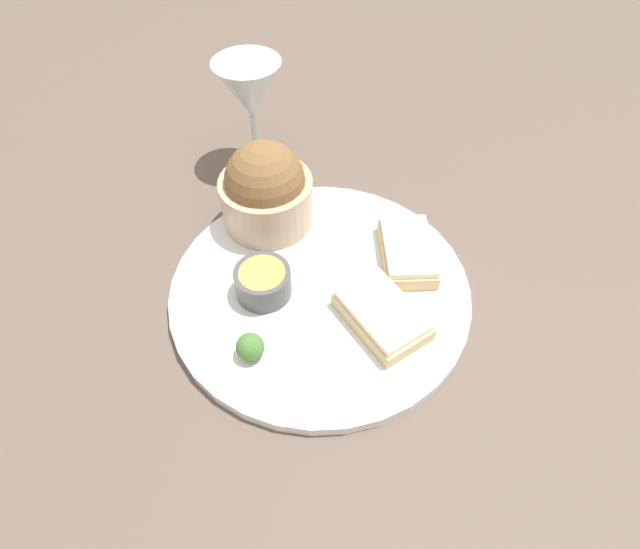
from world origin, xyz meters
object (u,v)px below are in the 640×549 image
at_px(cheese_toast_near, 382,315).
at_px(cheese_toast_far, 407,251).
at_px(salad_bowl, 263,191).
at_px(sauce_ramekin, 263,281).
at_px(wine_glass, 250,93).

bearing_deg(cheese_toast_near, cheese_toast_far, 127.06).
height_order(salad_bowl, sauce_ramekin, salad_bowl).
xyz_separation_m(salad_bowl, cheese_toast_far, (0.14, 0.11, -0.04)).
bearing_deg(cheese_toast_near, sauce_ramekin, -138.32).
bearing_deg(salad_bowl, cheese_toast_near, 9.71).
bearing_deg(sauce_ramekin, wine_glass, 155.64).
height_order(cheese_toast_near, cheese_toast_far, same).
height_order(salad_bowl, cheese_toast_near, salad_bowl).
xyz_separation_m(sauce_ramekin, cheese_toast_near, (0.10, 0.09, -0.01)).
xyz_separation_m(sauce_ramekin, wine_glass, (-0.24, 0.11, 0.08)).
relative_size(salad_bowl, cheese_toast_near, 1.11).
bearing_deg(sauce_ramekin, salad_bowl, 151.66).
height_order(sauce_ramekin, wine_glass, wine_glass).
bearing_deg(salad_bowl, sauce_ramekin, -28.34).
distance_m(salad_bowl, wine_glass, 0.15).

